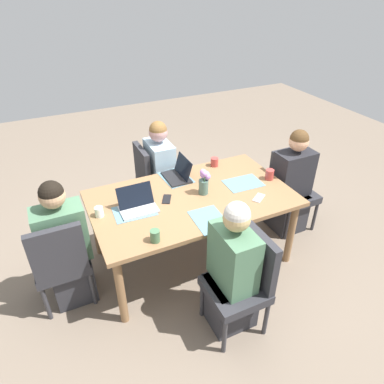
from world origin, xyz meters
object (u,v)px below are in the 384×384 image
at_px(laptop_head_right_left_near, 137,205).
at_px(coffee_mug_near_left, 270,174).
at_px(person_near_left_mid, 161,177).
at_px(chair_far_left_far, 244,279).
at_px(phone_black, 167,199).
at_px(chair_near_left_mid, 153,178).
at_px(coffee_mug_near_right, 99,212).
at_px(flower_vase, 204,181).
at_px(person_head_left_right_near, 291,188).
at_px(chair_head_left_right_near, 290,185).
at_px(laptop_near_left_mid, 178,174).
at_px(dining_table, 192,203).
at_px(chair_head_right_left_near, 60,260).
at_px(person_head_right_left_near, 66,250).
at_px(coffee_mug_centre_right, 155,236).
at_px(coffee_mug_centre_left, 214,162).
at_px(phone_silver, 259,198).
at_px(person_far_left_far, 232,274).

bearing_deg(laptop_head_right_left_near, coffee_mug_near_left, 177.28).
distance_m(person_near_left_mid, chair_far_left_far, 1.71).
bearing_deg(phone_black, chair_far_left_far, 43.57).
relative_size(chair_near_left_mid, coffee_mug_near_right, 10.07).
height_order(flower_vase, coffee_mug_near_left, flower_vase).
relative_size(person_head_left_right_near, flower_vase, 4.63).
height_order(chair_near_left_mid, chair_head_left_right_near, same).
bearing_deg(coffee_mug_near_left, phone_black, -4.98).
bearing_deg(laptop_near_left_mid, person_head_left_right_near, 162.30).
bearing_deg(person_near_left_mid, chair_far_left_far, 91.27).
xyz_separation_m(dining_table, phone_black, (0.23, -0.05, 0.08)).
bearing_deg(flower_vase, chair_head_right_left_near, 2.94).
bearing_deg(person_head_right_left_near, chair_head_left_right_near, -178.53).
bearing_deg(coffee_mug_near_right, laptop_head_right_left_near, 173.82).
bearing_deg(chair_head_right_left_near, phone_black, -173.26).
relative_size(chair_head_right_left_near, laptop_near_left_mid, 2.81).
height_order(chair_far_left_far, laptop_near_left_mid, laptop_near_left_mid).
distance_m(laptop_near_left_mid, coffee_mug_centre_right, 0.98).
bearing_deg(phone_black, laptop_near_left_mid, 169.54).
distance_m(coffee_mug_centre_left, phone_silver, 0.74).
xyz_separation_m(person_far_left_far, chair_head_left_right_near, (-1.29, -0.90, -0.03)).
bearing_deg(coffee_mug_centre_right, coffee_mug_near_left, -163.41).
height_order(person_far_left_far, coffee_mug_centre_right, person_far_left_far).
distance_m(person_head_right_left_near, person_head_left_right_near, 2.36).
height_order(person_head_right_left_near, coffee_mug_centre_left, person_head_right_left_near).
bearing_deg(coffee_mug_centre_left, phone_silver, 95.56).
bearing_deg(person_far_left_far, person_head_left_right_near, -146.23).
height_order(chair_head_right_left_near, laptop_head_right_left_near, laptop_head_right_left_near).
distance_m(chair_head_left_right_near, laptop_near_left_mid, 1.29).
relative_size(person_head_left_right_near, coffee_mug_near_left, 11.53).
height_order(coffee_mug_centre_left, coffee_mug_centre_right, coffee_mug_centre_right).
distance_m(chair_head_right_left_near, person_far_left_far, 1.41).
relative_size(chair_far_left_far, person_head_left_right_near, 0.75).
distance_m(person_far_left_far, coffee_mug_near_left, 1.22).
bearing_deg(phone_silver, coffee_mug_centre_right, -26.23).
relative_size(person_near_left_mid, coffee_mug_centre_right, 11.79).
bearing_deg(dining_table, laptop_head_right_left_near, -2.83).
distance_m(person_head_right_left_near, laptop_head_right_left_near, 0.70).
bearing_deg(phone_silver, dining_table, -62.42).
relative_size(person_head_right_left_near, coffee_mug_near_left, 11.53).
relative_size(chair_near_left_mid, laptop_head_right_left_near, 2.81).
relative_size(flower_vase, coffee_mug_near_left, 2.49).
relative_size(person_head_left_right_near, coffee_mug_centre_left, 13.10).
bearing_deg(laptop_near_left_mid, phone_black, 51.39).
distance_m(person_head_right_left_near, flower_vase, 1.35).
relative_size(dining_table, laptop_near_left_mid, 5.82).
xyz_separation_m(person_head_left_right_near, flower_vase, (1.06, -0.01, 0.35)).
height_order(chair_far_left_far, person_far_left_far, person_far_left_far).
relative_size(chair_head_left_right_near, coffee_mug_near_right, 10.07).
relative_size(coffee_mug_near_left, coffee_mug_centre_right, 1.02).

